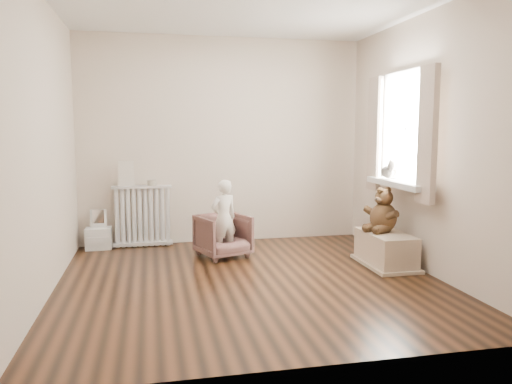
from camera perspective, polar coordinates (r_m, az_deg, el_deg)
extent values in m
cube|color=black|center=(4.86, -0.64, -10.10)|extent=(3.60, 3.60, 0.01)
cube|color=beige|center=(6.42, -3.83, 5.86)|extent=(3.60, 0.02, 2.60)
cube|color=beige|center=(2.90, 6.34, 4.36)|extent=(3.60, 0.02, 2.60)
cube|color=beige|center=(4.64, -23.10, 4.84)|extent=(0.02, 3.60, 2.60)
cube|color=beige|center=(5.30, 18.87, 5.24)|extent=(0.02, 3.60, 2.60)
cube|color=white|center=(5.54, 16.98, 6.93)|extent=(0.03, 0.90, 1.10)
cube|color=silver|center=(5.53, 15.95, 0.94)|extent=(0.22, 1.10, 0.06)
cube|color=beige|center=(4.99, 19.02, 6.18)|extent=(0.06, 0.26, 1.30)
cube|color=beige|center=(6.00, 13.39, 6.46)|extent=(0.06, 0.26, 1.30)
cube|color=silver|center=(6.32, -12.84, -2.61)|extent=(0.72, 0.14, 0.76)
cube|color=beige|center=(6.26, -14.61, 2.07)|extent=(0.19, 0.02, 0.31)
cylinder|color=#A59E8C|center=(6.27, -11.81, 1.05)|extent=(0.11, 0.11, 0.07)
cube|color=silver|center=(6.34, -17.58, -3.79)|extent=(0.30, 0.22, 0.48)
imported|color=brown|center=(5.70, -3.78, -5.00)|extent=(0.67, 0.68, 0.49)
imported|color=white|center=(5.61, -3.72, -3.00)|extent=(0.37, 0.31, 0.87)
cube|color=beige|center=(5.52, 14.60, -6.09)|extent=(0.40, 0.75, 0.35)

